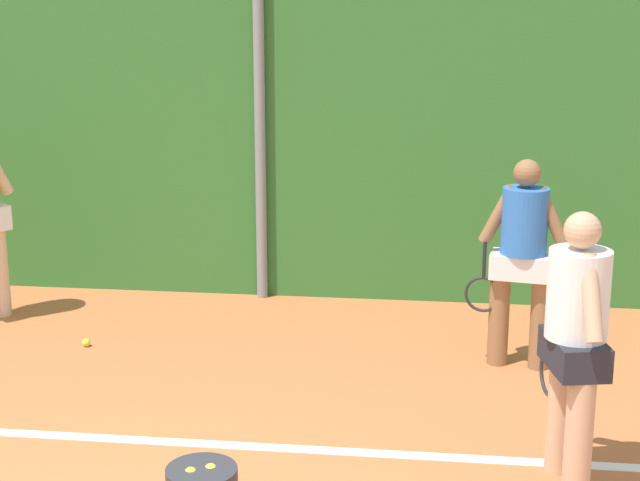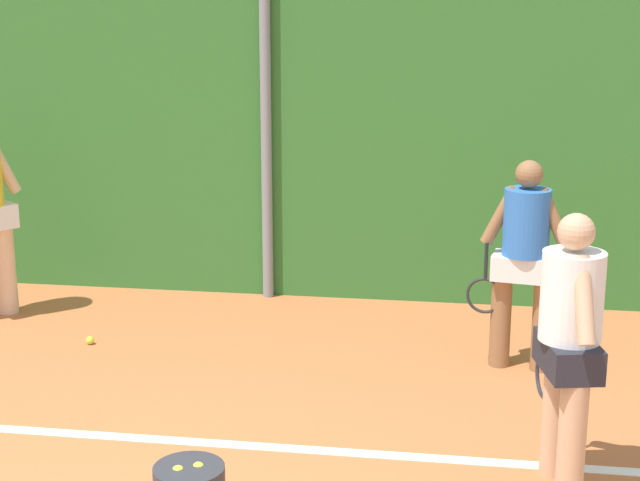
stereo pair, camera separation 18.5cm
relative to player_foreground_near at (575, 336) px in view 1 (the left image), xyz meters
name	(u,v)px [view 1 (the left image)]	position (x,y,z in m)	size (l,w,h in m)	color
ground_plane	(157,472)	(-2.41, -0.17, -0.91)	(24.85, 24.85, 0.00)	#B76638
hedge_fence_backdrop	(263,131)	(-2.41, 3.53, 0.64)	(16.15, 0.25, 3.09)	#33702D
fence_post_center	(260,122)	(-2.41, 3.35, 0.74)	(0.10, 0.10, 3.30)	gray
court_baseline_paint	(175,442)	(-2.41, 0.23, -0.91)	(11.80, 0.10, 0.01)	white
player_foreground_near	(575,336)	(0.00, 0.00, 0.00)	(0.37, 0.74, 1.63)	tan
player_midcourt	(522,253)	(-0.15, 1.86, -0.01)	(0.76, 0.35, 1.61)	#8C603D
tennis_ball_5	(86,343)	(-3.59, 1.85, -0.88)	(0.07, 0.07, 0.07)	#CCDB33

